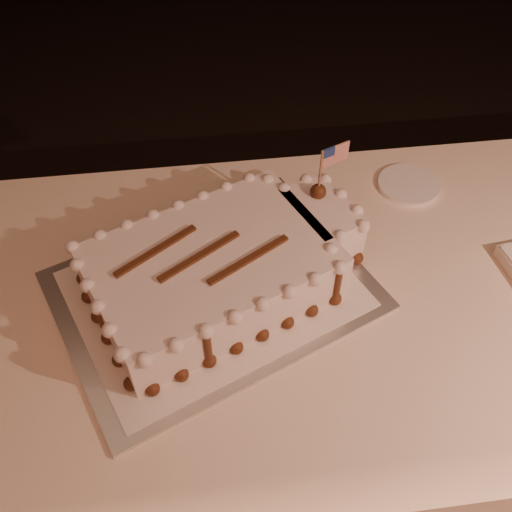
{
  "coord_description": "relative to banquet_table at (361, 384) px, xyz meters",
  "views": [
    {
      "loc": [
        -0.33,
        -0.03,
        1.59
      ],
      "look_at": [
        -0.25,
        0.63,
        0.84
      ],
      "focal_mm": 40.0,
      "sensor_mm": 36.0,
      "label": 1
    }
  ],
  "objects": [
    {
      "name": "banquet_table",
      "position": [
        0.0,
        0.0,
        0.0
      ],
      "size": [
        2.4,
        0.8,
        0.75
      ],
      "primitive_type": "cube",
      "color": "#FFDFC5",
      "rests_on": "ground"
    },
    {
      "name": "cake_board",
      "position": [
        -0.33,
        0.03,
        0.38
      ],
      "size": [
        0.67,
        0.59,
        0.01
      ],
      "primitive_type": "cube",
      "rotation": [
        0.0,
        0.0,
        0.4
      ],
      "color": "silver",
      "rests_on": "banquet_table"
    },
    {
      "name": "doily",
      "position": [
        -0.33,
        0.03,
        0.38
      ],
      "size": [
        0.6,
        0.53,
        0.0
      ],
      "primitive_type": "cube",
      "rotation": [
        0.0,
        0.0,
        0.4
      ],
      "color": "white",
      "rests_on": "cake_board"
    },
    {
      "name": "sheet_cake",
      "position": [
        -0.3,
        0.04,
        0.43
      ],
      "size": [
        0.54,
        0.42,
        0.21
      ],
      "color": "white",
      "rests_on": "doily"
    },
    {
      "name": "side_plate",
      "position": [
        0.12,
        0.26,
        0.38
      ],
      "size": [
        0.13,
        0.13,
        0.01
      ],
      "primitive_type": "cylinder",
      "color": "white",
      "rests_on": "banquet_table"
    }
  ]
}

